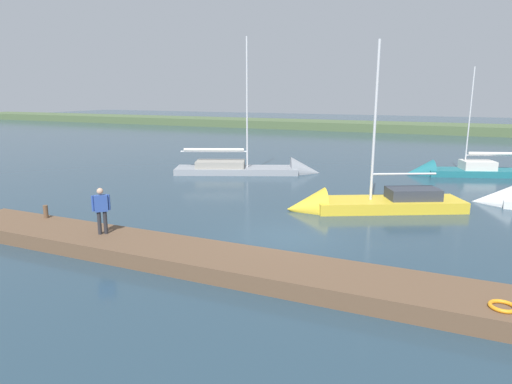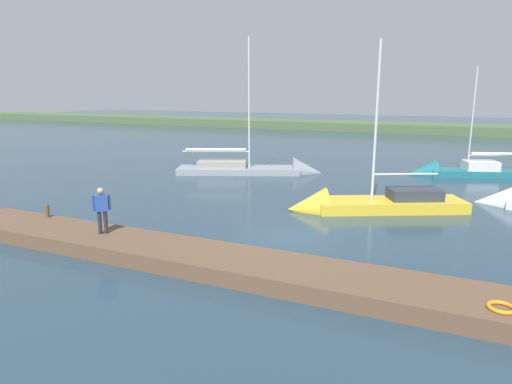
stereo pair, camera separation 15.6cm
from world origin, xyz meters
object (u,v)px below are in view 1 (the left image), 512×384
object	(u,v)px
mooring_post_near	(46,212)
sailboat_near_dock	(260,172)
sailboat_outer_mooring	(452,173)
life_ring_buoy	(503,306)
person_on_dock	(101,208)
sailboat_inner_slip	(361,207)

from	to	relation	value
mooring_post_near	sailboat_near_dock	xyz separation A→B (m)	(-2.78, -15.96, -0.68)
sailboat_near_dock	sailboat_outer_mooring	size ratio (longest dim) A/B	1.27
mooring_post_near	sailboat_near_dock	bearing A→B (deg)	-99.87
life_ring_buoy	person_on_dock	bearing A→B (deg)	-2.59
mooring_post_near	sailboat_outer_mooring	size ratio (longest dim) A/B	0.07
life_ring_buoy	sailboat_inner_slip	world-z (taller)	sailboat_inner_slip
sailboat_outer_mooring	person_on_dock	bearing A→B (deg)	42.29
life_ring_buoy	person_on_dock	size ratio (longest dim) A/B	0.38
life_ring_buoy	sailboat_near_dock	world-z (taller)	sailboat_near_dock
sailboat_inner_slip	sailboat_near_dock	distance (m)	11.32
mooring_post_near	sailboat_inner_slip	xyz separation A→B (m)	(-11.39, -8.62, -0.62)
mooring_post_near	sailboat_outer_mooring	bearing A→B (deg)	-126.36
sailboat_inner_slip	sailboat_outer_mooring	distance (m)	12.72
person_on_dock	life_ring_buoy	bearing A→B (deg)	-135.92
sailboat_near_dock	sailboat_outer_mooring	distance (m)	13.37
sailboat_inner_slip	person_on_dock	size ratio (longest dim) A/B	5.16
sailboat_near_dock	person_on_dock	world-z (taller)	sailboat_near_dock
sailboat_outer_mooring	person_on_dock	size ratio (longest dim) A/B	4.73
sailboat_inner_slip	mooring_post_near	bearing A→B (deg)	10.08
mooring_post_near	life_ring_buoy	xyz separation A→B (m)	(-16.73, 1.31, -0.22)
sailboat_near_dock	person_on_dock	distance (m)	16.76
sailboat_near_dock	mooring_post_near	bearing A→B (deg)	-123.01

